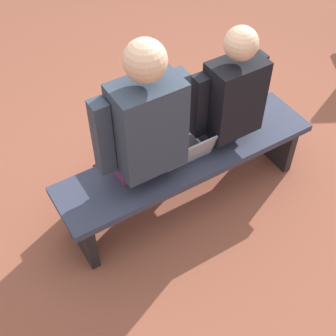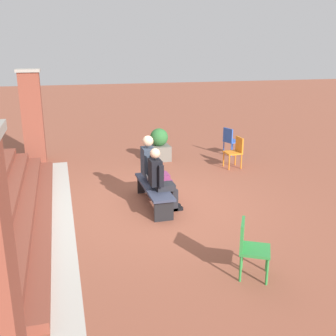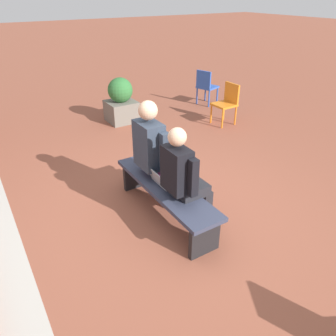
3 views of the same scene
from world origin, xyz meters
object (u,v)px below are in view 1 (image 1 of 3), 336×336
bench (187,164)px  person_adult (139,131)px  person_student (222,104)px  laptop (185,152)px

bench → person_adult: bearing=-13.2°
bench → person_adult: 0.51m
person_student → laptop: 0.40m
person_student → laptop: person_student is taller
bench → person_student: size_ratio=1.38×
bench → person_student: person_student is taller
laptop → person_student: bearing=-167.0°
bench → laptop: bearing=21.4°
person_student → bench: bearing=12.1°
person_student → person_adult: bearing=-0.7°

